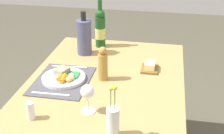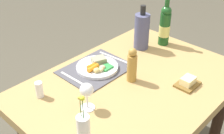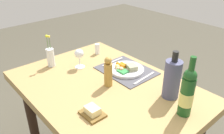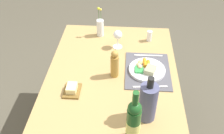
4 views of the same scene
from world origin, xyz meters
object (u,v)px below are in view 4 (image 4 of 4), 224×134
at_px(pepper_mill, 115,64).
at_px(salt_shaker, 149,36).
at_px(knife, 148,56).
at_px(wine_glass, 118,36).
at_px(fork, 150,87).
at_px(wine_bottle, 133,122).
at_px(cooler_bottle, 148,102).
at_px(dining_table, 112,85).
at_px(dinner_plate, 147,69).
at_px(flower_vase, 100,27).
at_px(butter_dish, 72,89).

xyz_separation_m(pepper_mill, salt_shaker, (0.43, -0.25, -0.05)).
relative_size(knife, wine_glass, 1.43).
bearing_deg(salt_shaker, fork, 178.41).
xyz_separation_m(knife, wine_bottle, (-0.70, 0.11, 0.13)).
xyz_separation_m(wine_glass, cooler_bottle, (-0.66, -0.19, 0.02)).
xyz_separation_m(dining_table, wine_bottle, (-0.49, -0.14, 0.23)).
height_order(fork, wine_glass, wine_glass).
bearing_deg(dinner_plate, wine_bottle, 170.21).
height_order(dinner_plate, salt_shaker, salt_shaker).
xyz_separation_m(fork, salt_shaker, (0.53, -0.01, 0.03)).
height_order(flower_vase, cooler_bottle, cooler_bottle).
bearing_deg(butter_dish, dinner_plate, -64.47).
bearing_deg(knife, wine_glass, 64.17).
height_order(dinner_plate, wine_glass, wine_glass).
bearing_deg(cooler_bottle, butter_dish, 69.83).
relative_size(dinner_plate, cooler_bottle, 0.84).
xyz_separation_m(dinner_plate, knife, (0.17, -0.02, -0.01)).
xyz_separation_m(wine_glass, butter_dish, (-0.49, 0.25, -0.08)).
distance_m(dining_table, butter_dish, 0.32).
bearing_deg(dining_table, wine_bottle, -164.31).
bearing_deg(wine_glass, salt_shaker, -66.81).
bearing_deg(butter_dish, wine_glass, -27.18).
relative_size(dining_table, wine_bottle, 3.66).
bearing_deg(salt_shaker, dinner_plate, 175.11).
bearing_deg(knife, dining_table, 129.19).
relative_size(dinner_plate, wine_glass, 1.71).
relative_size(wine_glass, flower_vase, 0.58).
xyz_separation_m(dining_table, pepper_mill, (-0.01, -0.02, 0.19)).
xyz_separation_m(wine_glass, pepper_mill, (-0.33, 0.00, -0.01)).
xyz_separation_m(dinner_plate, pepper_mill, (-0.05, 0.21, 0.07)).
relative_size(wine_bottle, flower_vase, 1.37).
bearing_deg(dining_table, flower_vase, 15.31).
relative_size(fork, butter_dish, 1.67).
bearing_deg(salt_shaker, wine_glass, 113.19).
bearing_deg(fork, cooler_bottle, 166.67).
distance_m(pepper_mill, flower_vase, 0.50).
relative_size(dining_table, flower_vase, 4.99).
relative_size(flower_vase, cooler_bottle, 0.84).
bearing_deg(dining_table, dinner_plate, -79.26).
bearing_deg(dinner_plate, wine_glass, 37.65).
bearing_deg(pepper_mill, wine_glass, -0.43).
xyz_separation_m(wine_glass, flower_vase, (0.16, 0.15, -0.03)).
xyz_separation_m(wine_bottle, cooler_bottle, (0.15, -0.08, -0.01)).
distance_m(butter_dish, pepper_mill, 0.31).
xyz_separation_m(dining_table, flower_vase, (0.47, 0.13, 0.17)).
xyz_separation_m(dinner_plate, wine_bottle, (-0.53, 0.09, 0.11)).
bearing_deg(pepper_mill, fork, -113.66).
bearing_deg(dinner_plate, cooler_bottle, 177.70).
relative_size(dining_table, cooler_bottle, 4.21).
height_order(dining_table, pepper_mill, pepper_mill).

